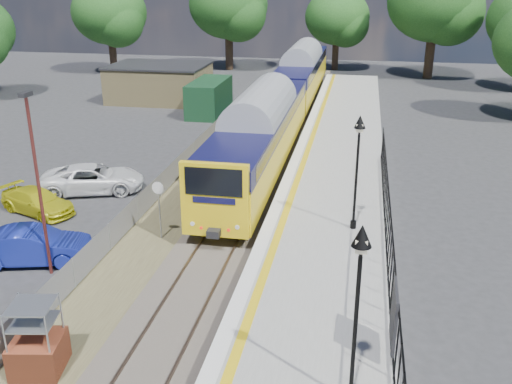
% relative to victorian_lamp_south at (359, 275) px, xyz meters
% --- Properties ---
extents(ground, '(120.00, 120.00, 0.00)m').
position_rel_victorian_lamp_south_xyz_m(ground, '(-5.50, 4.00, -4.30)').
color(ground, '#2D2D30').
rests_on(ground, ground).
extents(track_bed, '(5.90, 80.00, 0.29)m').
position_rel_victorian_lamp_south_xyz_m(track_bed, '(-5.97, 13.67, -4.21)').
color(track_bed, '#473F38').
rests_on(track_bed, ground).
extents(platform, '(5.00, 70.00, 0.90)m').
position_rel_victorian_lamp_south_xyz_m(platform, '(-1.30, 12.00, -3.85)').
color(platform, gray).
rests_on(platform, ground).
extents(platform_edge, '(0.90, 70.00, 0.01)m').
position_rel_victorian_lamp_south_xyz_m(platform_edge, '(-3.36, 12.00, -3.39)').
color(platform_edge, silver).
rests_on(platform_edge, platform).
extents(victorian_lamp_south, '(0.44, 0.44, 4.60)m').
position_rel_victorian_lamp_south_xyz_m(victorian_lamp_south, '(0.00, 0.00, 0.00)').
color(victorian_lamp_south, black).
rests_on(victorian_lamp_south, platform).
extents(victorian_lamp_north, '(0.44, 0.44, 4.60)m').
position_rel_victorian_lamp_south_xyz_m(victorian_lamp_north, '(-0.20, 10.00, 0.00)').
color(victorian_lamp_north, black).
rests_on(victorian_lamp_north, platform).
extents(palisade_fence, '(0.12, 26.00, 2.00)m').
position_rel_victorian_lamp_south_xyz_m(palisade_fence, '(1.05, 6.24, -2.46)').
color(palisade_fence, black).
rests_on(palisade_fence, platform).
extents(wire_fence, '(0.06, 52.00, 1.20)m').
position_rel_victorian_lamp_south_xyz_m(wire_fence, '(-9.70, 16.00, -3.70)').
color(wire_fence, '#999EA3').
rests_on(wire_fence, ground).
extents(outbuilding, '(10.80, 10.10, 3.12)m').
position_rel_victorian_lamp_south_xyz_m(outbuilding, '(-16.41, 35.21, -2.78)').
color(outbuilding, tan).
rests_on(outbuilding, ground).
extents(tree_line, '(56.80, 43.80, 11.88)m').
position_rel_victorian_lamp_south_xyz_m(tree_line, '(-4.10, 46.00, 2.31)').
color(tree_line, '#332319').
rests_on(tree_line, ground).
extents(train, '(2.82, 40.83, 3.51)m').
position_rel_victorian_lamp_south_xyz_m(train, '(-5.50, 28.99, -1.96)').
color(train, gold).
rests_on(train, ground).
extents(brick_plinth, '(1.55, 1.55, 2.16)m').
position_rel_victorian_lamp_south_xyz_m(brick_plinth, '(-8.54, 0.70, -3.26)').
color(brick_plinth, brown).
rests_on(brick_plinth, ground).
extents(speed_sign, '(0.52, 0.13, 2.57)m').
position_rel_victorian_lamp_south_xyz_m(speed_sign, '(-8.06, 9.37, -2.58)').
color(speed_sign, '#999EA3').
rests_on(speed_sign, ground).
extents(carpark_lamp, '(0.25, 0.50, 6.76)m').
position_rel_victorian_lamp_south_xyz_m(carpark_lamp, '(-11.11, 5.87, -0.43)').
color(carpark_lamp, '#4E1D1A').
rests_on(carpark_lamp, ground).
extents(car_blue, '(4.54, 2.56, 1.42)m').
position_rel_victorian_lamp_south_xyz_m(car_blue, '(-12.13, 6.51, -3.59)').
color(car_blue, navy).
rests_on(car_blue, ground).
extents(car_yellow, '(4.19, 2.85, 1.13)m').
position_rel_victorian_lamp_south_xyz_m(car_yellow, '(-14.63, 11.04, -3.73)').
color(car_yellow, gold).
rests_on(car_yellow, ground).
extents(car_white, '(5.52, 3.81, 1.40)m').
position_rel_victorian_lamp_south_xyz_m(car_white, '(-13.31, 14.07, -3.60)').
color(car_white, white).
rests_on(car_white, ground).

